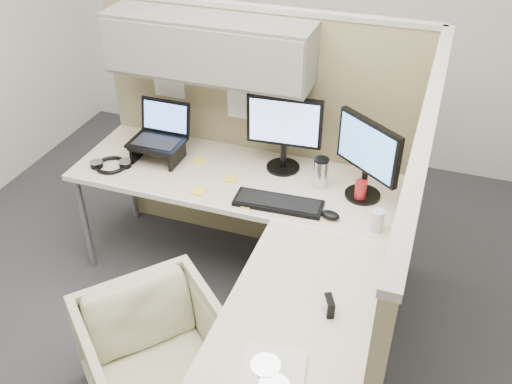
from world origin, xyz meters
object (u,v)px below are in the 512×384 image
(desk, at_px, (253,231))
(office_chair, at_px, (156,352))
(keyboard, at_px, (278,203))
(monitor_left, at_px, (284,128))

(desk, relative_size, office_chair, 3.00)
(office_chair, height_order, keyboard, keyboard)
(office_chair, relative_size, keyboard, 1.37)
(desk, xyz_separation_m, office_chair, (-0.28, -0.64, -0.35))
(office_chair, bearing_deg, monitor_left, 29.53)
(office_chair, bearing_deg, keyboard, 19.25)
(office_chair, distance_m, keyboard, 1.01)
(office_chair, bearing_deg, desk, 18.24)
(office_chair, distance_m, monitor_left, 1.42)
(office_chair, relative_size, monitor_left, 1.43)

